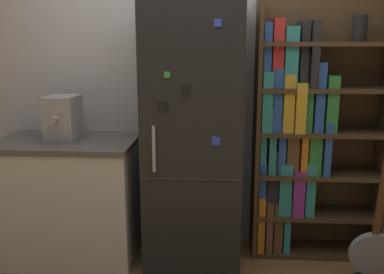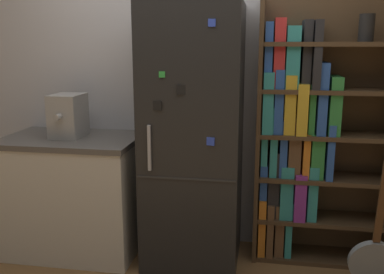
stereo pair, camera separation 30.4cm
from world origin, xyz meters
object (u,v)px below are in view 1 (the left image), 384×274
(refrigerator, at_px, (194,137))
(guitar, at_px, (372,259))
(espresso_machine, at_px, (63,118))
(bookshelf, at_px, (302,136))

(refrigerator, bearing_deg, guitar, -13.65)
(refrigerator, height_order, espresso_machine, refrigerator)
(espresso_machine, xyz_separation_m, guitar, (2.14, -0.29, -0.87))
(refrigerator, xyz_separation_m, espresso_machine, (-0.94, 0.00, 0.13))
(refrigerator, xyz_separation_m, bookshelf, (0.79, 0.17, -0.01))
(refrigerator, xyz_separation_m, guitar, (1.20, -0.29, -0.74))
(refrigerator, relative_size, bookshelf, 0.98)
(refrigerator, bearing_deg, bookshelf, 12.12)
(bookshelf, height_order, espresso_machine, bookshelf)
(espresso_machine, distance_m, guitar, 2.33)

